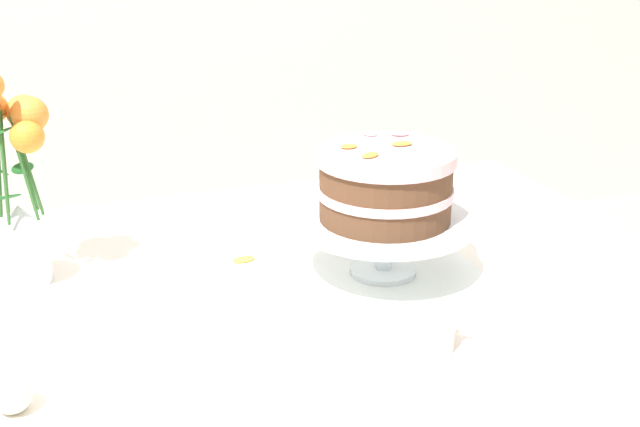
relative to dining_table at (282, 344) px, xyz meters
name	(u,v)px	position (x,y,z in m)	size (l,w,h in m)	color
dining_table	(282,344)	(0.00, 0.00, 0.00)	(1.40, 1.00, 0.74)	white
linen_napkin	(383,273)	(0.18, 0.01, 0.09)	(0.32, 0.32, 0.00)	white
cake_stand	(384,228)	(0.18, 0.01, 0.17)	(0.29, 0.29, 0.10)	silver
layer_cake	(386,184)	(0.18, 0.01, 0.25)	(0.22, 0.22, 0.12)	brown
flower_vase	(16,183)	(-0.37, 0.18, 0.26)	(0.12, 0.11, 0.35)	silver
teacup	(429,337)	(0.14, -0.24, 0.11)	(0.13, 0.13, 0.06)	silver
fallen_rose	(12,395)	(-0.39, -0.19, 0.11)	(0.11, 0.10, 0.05)	#2D6028
loose_petal_1	(243,259)	(-0.02, 0.14, 0.09)	(0.04, 0.03, 0.01)	yellow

